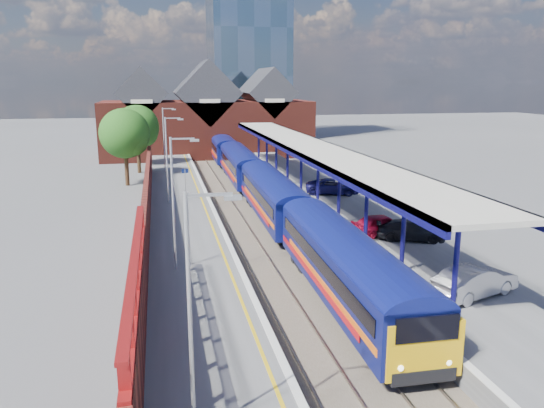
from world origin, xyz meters
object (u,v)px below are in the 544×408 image
Objects in this scene: parked_car_silver at (475,281)px; parked_car_blue at (333,186)px; parked_car_red at (382,225)px; platform_sign at (185,178)px; relay_cabinet at (412,335)px; lamp_post_a at (195,303)px; parked_car_dark at (410,230)px; lamp_post_d at (165,136)px; train at (254,177)px; lamp_post_b at (176,195)px; lamp_post_c at (168,155)px.

parked_car_silver reaches higher than parked_car_blue.
parked_car_red is 0.85× the size of parked_car_blue.
relay_cabinet is at bearing -73.73° from platform_sign.
lamp_post_a is 1.70× the size of parked_car_red.
parked_car_blue is at bearing -21.23° from parked_car_silver.
platform_sign is 0.57× the size of parked_car_silver.
parked_car_dark is (1.32, -1.35, -0.08)m from parked_car_red.
parked_car_dark is (14.48, -29.71, -3.37)m from lamp_post_d.
train is at bearing 77.23° from lamp_post_a.
platform_sign reaches higher than relay_cabinet.
lamp_post_b is 32.00m from lamp_post_d.
parked_car_silver is (13.30, -22.62, -3.27)m from lamp_post_c.
parked_car_silver is (0.13, -10.26, 0.02)m from parked_car_red.
parked_car_red reaches higher than parked_car_dark.
parked_car_blue is (12.86, -1.29, -1.02)m from platform_sign.
platform_sign is at bearing 130.31° from relay_cabinet.
parked_car_dark is at bearing -64.01° from lamp_post_d.
platform_sign reaches higher than parked_car_blue.
parked_car_red is at bearing -18.23° from parked_car_silver.
parked_car_silver is (11.94, -24.62, -0.97)m from platform_sign.
lamp_post_d reaches higher than parked_car_blue.
lamp_post_d is at bearing 90.00° from lamp_post_c.
lamp_post_d is 14.25m from platform_sign.
parked_car_blue is (-0.27, 14.42, 0.05)m from parked_car_dark.
lamp_post_a reaches higher than parked_car_red.
lamp_post_a is 1.00× the size of lamp_post_d.
lamp_post_a and lamp_post_b have the same top height.
train reaches higher than parked_car_red.
parked_car_silver is at bearing 29.02° from lamp_post_a.
lamp_post_a is (-7.86, -34.66, 2.87)m from train.
lamp_post_b is at bearing 120.95° from parked_car_dark.
train is at bearing -55.29° from lamp_post_d.
lamp_post_c reaches higher than parked_car_red.
parked_car_red is at bearing 66.19° from parked_car_dark.
lamp_post_c reaches higher than parked_car_dark.
relay_cabinet is (9.16, 5.28, -4.49)m from lamp_post_a.
lamp_post_b is 1.00× the size of lamp_post_c.
parked_car_dark is at bearing -70.16° from train.
lamp_post_d is at bearing 124.71° from train.
lamp_post_d is at bearing 19.81° from parked_car_red.
parked_car_red is at bearing -43.18° from lamp_post_c.
lamp_post_c is 20.23m from parked_car_dark.
train is 9.42× the size of lamp_post_c.
lamp_post_d is 2.80× the size of platform_sign.
relay_cabinet is (-4.14, -2.10, -1.23)m from parked_car_silver.
train is 13.72× the size of parked_car_blue.
parked_car_dark is (14.48, 2.29, -3.37)m from lamp_post_b.
parked_car_dark is at bearing 88.23° from relay_cabinet.
train is at bearing 76.41° from parked_car_blue.
train is 16.05× the size of parked_car_red.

